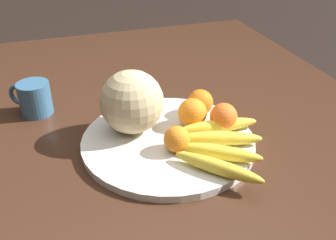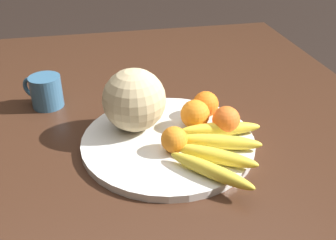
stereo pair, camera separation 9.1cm
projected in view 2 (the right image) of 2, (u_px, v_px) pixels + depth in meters
name	position (u px, v px, depth m)	size (l,w,h in m)	color
kitchen_table	(186.00, 160.00, 1.02)	(1.68, 1.14, 0.77)	#3D2316
fruit_bowl	(168.00, 141.00, 0.94)	(0.41, 0.41, 0.02)	white
melon	(134.00, 100.00, 0.94)	(0.15, 0.15, 0.15)	#C6B284
banana_bunch	(216.00, 148.00, 0.87)	(0.26, 0.25, 0.03)	brown
orange_front_left	(195.00, 114.00, 0.96)	(0.07, 0.07, 0.07)	orange
orange_front_right	(226.00, 120.00, 0.94)	(0.07, 0.07, 0.07)	orange
orange_mid_center	(174.00, 140.00, 0.87)	(0.06, 0.06, 0.06)	orange
orange_back_left	(206.00, 104.00, 1.01)	(0.07, 0.07, 0.07)	orange
produce_tag	(199.00, 136.00, 0.94)	(0.10, 0.09, 0.00)	white
ceramic_mug	(46.00, 91.00, 1.09)	(0.09, 0.11, 0.09)	#386689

